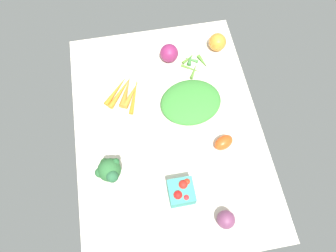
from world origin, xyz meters
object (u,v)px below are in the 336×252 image
at_px(broccoli_head, 109,170).
at_px(red_onion_near_basket, 169,53).
at_px(roma_tomato, 224,142).
at_px(berry_basket, 181,192).
at_px(leafy_greens_clump, 191,102).
at_px(heirloom_tomato_orange, 217,42).
at_px(red_onion_center, 226,220).
at_px(okra_pile, 194,63).
at_px(carrot_bunch, 125,93).

height_order(broccoli_head, red_onion_near_basket, broccoli_head).
bearing_deg(red_onion_near_basket, roma_tomato, 16.92).
xyz_separation_m(berry_basket, broccoli_head, (-0.12, -0.25, 0.03)).
xyz_separation_m(leafy_greens_clump, heirloom_tomato_orange, (-0.28, 0.18, 0.01)).
bearing_deg(red_onion_center, roma_tomato, 166.94).
height_order(roma_tomato, red_onion_near_basket, red_onion_near_basket).
bearing_deg(broccoli_head, heirloom_tomato_orange, 134.14).
relative_size(okra_pile, red_onion_near_basket, 1.69).
bearing_deg(okra_pile, leafy_greens_clump, -15.71).
distance_m(berry_basket, roma_tomato, 0.26).
xyz_separation_m(carrot_bunch, heirloom_tomato_orange, (-0.17, 0.45, 0.03)).
bearing_deg(roma_tomato, broccoli_head, -18.12).
relative_size(okra_pile, berry_basket, 1.51).
height_order(okra_pile, berry_basket, berry_basket).
height_order(berry_basket, heirloom_tomato_orange, berry_basket).
relative_size(roma_tomato, red_onion_center, 1.21).
relative_size(roma_tomato, heirloom_tomato_orange, 1.00).
bearing_deg(heirloom_tomato_orange, roma_tomato, -10.74).
xyz_separation_m(roma_tomato, heirloom_tomato_orange, (-0.47, 0.09, 0.01)).
height_order(berry_basket, red_onion_center, berry_basket).
xyz_separation_m(roma_tomato, leafy_greens_clump, (-0.20, -0.09, 0.00)).
bearing_deg(berry_basket, carrot_bunch, -161.86).
bearing_deg(okra_pile, berry_basket, -16.62).
bearing_deg(broccoli_head, leafy_greens_clump, 124.70).
bearing_deg(red_onion_near_basket, berry_basket, -6.05).
bearing_deg(carrot_bunch, berry_basket, 18.14).
relative_size(leafy_greens_clump, red_onion_center, 3.87).
height_order(roma_tomato, broccoli_head, broccoli_head).
relative_size(red_onion_center, red_onion_near_basket, 0.80).
bearing_deg(red_onion_near_basket, leafy_greens_clump, 10.47).
bearing_deg(okra_pile, red_onion_near_basket, -114.34).
bearing_deg(heirloom_tomato_orange, berry_basket, -24.64).
xyz_separation_m(berry_basket, red_onion_near_basket, (-0.62, 0.07, 0.00)).
height_order(okra_pile, carrot_bunch, carrot_bunch).
distance_m(broccoli_head, red_onion_near_basket, 0.59).
bearing_deg(red_onion_near_basket, heirloom_tomato_orange, 95.71).
height_order(okra_pile, red_onion_near_basket, red_onion_near_basket).
relative_size(berry_basket, roma_tomato, 1.14).
relative_size(carrot_bunch, broccoli_head, 1.67).
relative_size(broccoli_head, leafy_greens_clump, 0.46).
relative_size(red_onion_center, heirloom_tomato_orange, 0.82).
bearing_deg(roma_tomato, red_onion_near_basket, -97.34).
xyz_separation_m(berry_basket, red_onion_center, (0.12, 0.14, -0.01)).
bearing_deg(carrot_bunch, red_onion_center, 26.18).
height_order(berry_basket, broccoli_head, broccoli_head).
xyz_separation_m(red_onion_center, red_onion_near_basket, (-0.74, -0.07, 0.01)).
relative_size(broccoli_head, red_onion_near_basket, 1.42).
bearing_deg(broccoli_head, berry_basket, 64.86).
bearing_deg(heirloom_tomato_orange, red_onion_near_basket, -84.29).
xyz_separation_m(okra_pile, broccoli_head, (0.45, -0.42, 0.06)).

